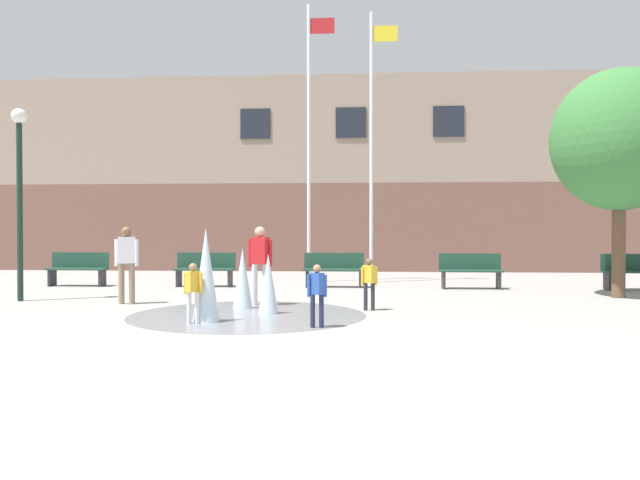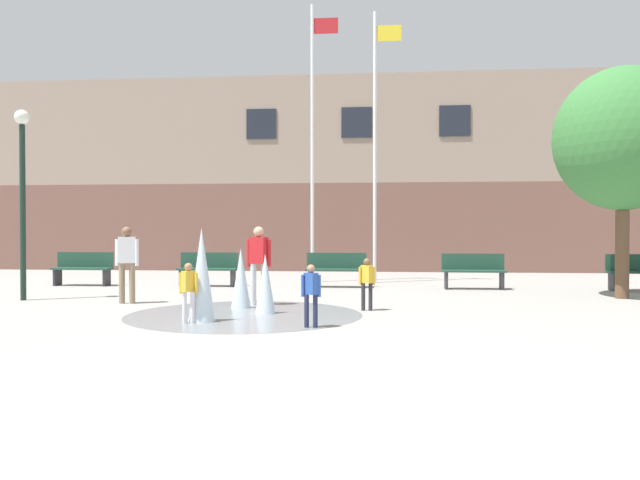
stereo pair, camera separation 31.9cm
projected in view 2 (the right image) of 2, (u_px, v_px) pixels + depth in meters
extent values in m
plane|color=gray|center=(297.00, 380.00, 6.33)|extent=(100.00, 100.00, 0.00)
cube|color=brown|center=(359.00, 228.00, 25.61)|extent=(36.00, 6.00, 3.24)
cube|color=gray|center=(359.00, 140.00, 25.56)|extent=(36.00, 6.00, 3.96)
cube|color=#1E232D|center=(261.00, 124.00, 22.88)|extent=(1.10, 0.06, 1.10)
cube|color=#1E232D|center=(357.00, 122.00, 22.55)|extent=(1.10, 0.06, 1.10)
cube|color=#1E232D|center=(455.00, 121.00, 22.21)|extent=(1.10, 0.06, 1.10)
cylinder|color=gray|center=(245.00, 314.00, 11.17)|extent=(4.23, 4.23, 0.01)
cone|color=silver|center=(265.00, 284.00, 11.31)|extent=(0.37, 0.37, 1.09)
cone|color=silver|center=(202.00, 275.00, 10.32)|extent=(0.45, 0.45, 1.56)
cone|color=silver|center=(241.00, 278.00, 12.11)|extent=(0.39, 0.39, 1.17)
cube|color=#28282D|center=(58.00, 277.00, 17.06)|extent=(0.06, 0.40, 0.44)
cube|color=#28282D|center=(107.00, 278.00, 16.92)|extent=(0.06, 0.40, 0.44)
cube|color=#1E4233|center=(82.00, 269.00, 16.99)|extent=(1.60, 0.44, 0.05)
cube|color=#1E4233|center=(85.00, 260.00, 17.18)|extent=(1.60, 0.04, 0.42)
cube|color=#28282D|center=(182.00, 278.00, 16.83)|extent=(0.06, 0.40, 0.44)
cube|color=#28282D|center=(233.00, 278.00, 16.70)|extent=(0.06, 0.40, 0.44)
cube|color=#1E4233|center=(207.00, 269.00, 16.76)|extent=(1.60, 0.44, 0.05)
cube|color=#1E4233|center=(209.00, 260.00, 16.96)|extent=(1.60, 0.04, 0.42)
cube|color=#28282D|center=(310.00, 279.00, 16.55)|extent=(0.06, 0.40, 0.44)
cube|color=#28282D|center=(363.00, 279.00, 16.42)|extent=(0.06, 0.40, 0.44)
cube|color=#1E4233|center=(336.00, 270.00, 16.48)|extent=(1.60, 0.44, 0.05)
cube|color=#1E4233|center=(337.00, 261.00, 16.68)|extent=(1.60, 0.04, 0.42)
cube|color=#28282D|center=(446.00, 280.00, 16.02)|extent=(0.06, 0.40, 0.44)
cube|color=#28282D|center=(502.00, 281.00, 15.89)|extent=(0.06, 0.40, 0.44)
cube|color=#1E4233|center=(474.00, 271.00, 15.95)|extent=(1.60, 0.44, 0.05)
cube|color=#1E4233|center=(473.00, 262.00, 16.15)|extent=(1.60, 0.04, 0.42)
cube|color=#28282D|center=(612.00, 282.00, 15.59)|extent=(0.06, 0.40, 0.44)
cube|color=#1E4233|center=(638.00, 262.00, 15.72)|extent=(1.60, 0.04, 0.42)
cylinder|color=#89755B|center=(122.00, 283.00, 12.88)|extent=(0.12, 0.12, 0.84)
cylinder|color=#89755B|center=(132.00, 283.00, 12.86)|extent=(0.12, 0.12, 0.84)
cube|color=white|center=(127.00, 250.00, 12.86)|extent=(0.39, 0.31, 0.54)
sphere|color=brown|center=(127.00, 232.00, 12.85)|extent=(0.21, 0.21, 0.21)
cylinder|color=white|center=(117.00, 252.00, 12.88)|extent=(0.08, 0.08, 0.55)
cylinder|color=white|center=(137.00, 253.00, 12.84)|extent=(0.08, 0.08, 0.55)
cylinder|color=silver|center=(253.00, 284.00, 12.58)|extent=(0.12, 0.12, 0.84)
cylinder|color=silver|center=(264.00, 285.00, 12.56)|extent=(0.12, 0.12, 0.84)
cube|color=red|center=(259.00, 250.00, 12.56)|extent=(0.39, 0.31, 0.54)
sphere|color=tan|center=(259.00, 232.00, 12.55)|extent=(0.21, 0.21, 0.21)
cylinder|color=red|center=(248.00, 253.00, 12.58)|extent=(0.08, 0.08, 0.55)
cylinder|color=red|center=(269.00, 253.00, 12.54)|extent=(0.08, 0.08, 0.55)
cylinder|color=#1E233D|center=(307.00, 311.00, 9.69)|extent=(0.07, 0.07, 0.52)
cylinder|color=#1E233D|center=(315.00, 311.00, 9.68)|extent=(0.07, 0.07, 0.52)
cube|color=#284C9E|center=(311.00, 284.00, 9.67)|extent=(0.24, 0.23, 0.33)
sphere|color=#997051|center=(311.00, 269.00, 9.67)|extent=(0.13, 0.13, 0.13)
cylinder|color=#284C9E|center=(303.00, 286.00, 9.69)|extent=(0.05, 0.05, 0.34)
cylinder|color=#284C9E|center=(319.00, 286.00, 9.66)|extent=(0.05, 0.05, 0.34)
cylinder|color=silver|center=(184.00, 307.00, 10.14)|extent=(0.07, 0.07, 0.52)
cylinder|color=silver|center=(193.00, 307.00, 10.13)|extent=(0.07, 0.07, 0.52)
cube|color=gold|center=(188.00, 281.00, 10.12)|extent=(0.22, 0.24, 0.33)
sphere|color=#997051|center=(188.00, 267.00, 10.12)|extent=(0.13, 0.13, 0.13)
cylinder|color=gold|center=(181.00, 283.00, 10.14)|extent=(0.05, 0.05, 0.34)
cylinder|color=gold|center=(196.00, 283.00, 10.11)|extent=(0.05, 0.05, 0.34)
cylinder|color=#28282D|center=(363.00, 297.00, 11.75)|extent=(0.07, 0.07, 0.52)
cylinder|color=#28282D|center=(370.00, 297.00, 11.74)|extent=(0.07, 0.07, 0.52)
cube|color=gold|center=(367.00, 274.00, 11.74)|extent=(0.24, 0.23, 0.33)
sphere|color=brown|center=(367.00, 262.00, 11.74)|extent=(0.13, 0.13, 0.13)
cylinder|color=gold|center=(360.00, 276.00, 11.75)|extent=(0.05, 0.05, 0.34)
cylinder|color=gold|center=(374.00, 276.00, 11.73)|extent=(0.05, 0.05, 0.34)
cylinder|color=silver|center=(312.00, 144.00, 18.09)|extent=(0.10, 0.10, 8.05)
cube|color=#B21E23|center=(326.00, 26.00, 18.00)|extent=(0.70, 0.02, 0.45)
cylinder|color=silver|center=(375.00, 148.00, 17.92)|extent=(0.10, 0.10, 7.79)
cube|color=yellow|center=(389.00, 33.00, 17.83)|extent=(0.70, 0.02, 0.45)
cylinder|color=#192D23|center=(23.00, 213.00, 13.45)|extent=(0.12, 0.12, 3.79)
sphere|color=white|center=(22.00, 117.00, 13.42)|extent=(0.32, 0.32, 0.32)
cylinder|color=brown|center=(622.00, 254.00, 13.82)|extent=(0.29, 0.29, 1.96)
ellipsoid|color=#387538|center=(623.00, 139.00, 13.78)|extent=(2.98, 2.98, 3.17)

